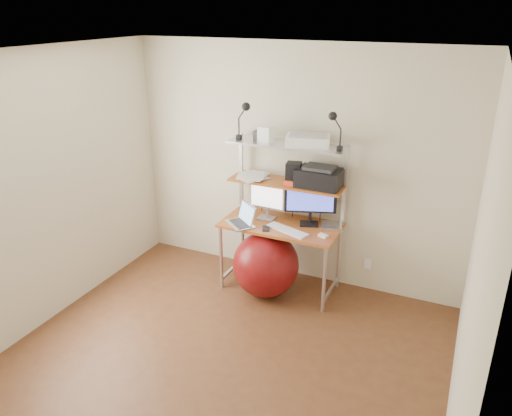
{
  "coord_description": "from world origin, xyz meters",
  "views": [
    {
      "loc": [
        1.69,
        -2.89,
        2.81
      ],
      "look_at": [
        -0.15,
        1.15,
        1.0
      ],
      "focal_mm": 35.0,
      "sensor_mm": 36.0,
      "label": 1
    }
  ],
  "objects_px": {
    "laptop": "(243,220)",
    "printer": "(319,177)",
    "monitor_silver": "(267,197)",
    "exercise_ball": "(266,265)",
    "monitor_black": "(311,200)"
  },
  "relations": [
    {
      "from": "monitor_silver",
      "to": "exercise_ball",
      "type": "distance_m",
      "value": 0.69
    },
    {
      "from": "monitor_black",
      "to": "printer",
      "type": "height_order",
      "value": "printer"
    },
    {
      "from": "laptop",
      "to": "printer",
      "type": "xyz_separation_m",
      "value": [
        0.69,
        0.3,
        0.46
      ]
    },
    {
      "from": "printer",
      "to": "monitor_black",
      "type": "bearing_deg",
      "value": -163.34
    },
    {
      "from": "monitor_silver",
      "to": "monitor_black",
      "type": "relative_size",
      "value": 0.85
    },
    {
      "from": "laptop",
      "to": "exercise_ball",
      "type": "xyz_separation_m",
      "value": [
        0.26,
        -0.02,
        -0.45
      ]
    },
    {
      "from": "monitor_silver",
      "to": "exercise_ball",
      "type": "bearing_deg",
      "value": -66.01
    },
    {
      "from": "laptop",
      "to": "monitor_silver",
      "type": "bearing_deg",
      "value": 95.78
    },
    {
      "from": "monitor_silver",
      "to": "exercise_ball",
      "type": "xyz_separation_m",
      "value": [
        0.1,
        -0.26,
        -0.63
      ]
    },
    {
      "from": "laptop",
      "to": "exercise_ball",
      "type": "distance_m",
      "value": 0.52
    },
    {
      "from": "monitor_silver",
      "to": "printer",
      "type": "height_order",
      "value": "printer"
    },
    {
      "from": "monitor_black",
      "to": "laptop",
      "type": "height_order",
      "value": "monitor_black"
    },
    {
      "from": "printer",
      "to": "monitor_silver",
      "type": "bearing_deg",
      "value": -171.6
    },
    {
      "from": "laptop",
      "to": "printer",
      "type": "bearing_deg",
      "value": 63.02
    },
    {
      "from": "exercise_ball",
      "to": "monitor_black",
      "type": "bearing_deg",
      "value": 40.41
    }
  ]
}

